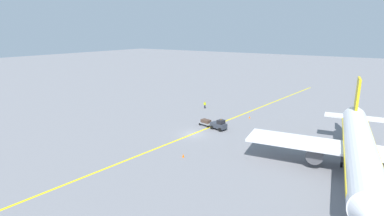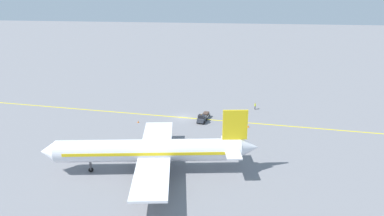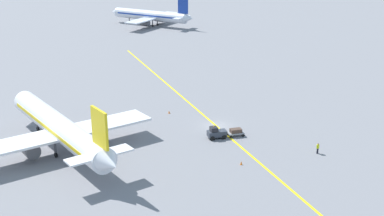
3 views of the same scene
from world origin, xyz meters
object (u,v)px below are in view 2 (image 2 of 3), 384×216
(ground_crew_worker, at_px, (255,106))
(traffic_cone_mid_apron, at_px, (248,126))
(baggage_cart_trailing, at_px, (206,114))
(airplane_at_gate, at_px, (151,151))
(baggage_tug_dark, at_px, (202,119))
(traffic_cone_near_nose, at_px, (138,122))

(ground_crew_worker, bearing_deg, traffic_cone_mid_apron, 171.18)
(baggage_cart_trailing, xyz_separation_m, traffic_cone_mid_apron, (-4.98, -9.57, -0.49))
(airplane_at_gate, xyz_separation_m, baggage_cart_trailing, (26.50, -6.78, -2.95))
(ground_crew_worker, bearing_deg, baggage_cart_trailing, 122.25)
(baggage_tug_dark, xyz_separation_m, traffic_cone_near_nose, (-1.81, 14.04, -0.63))
(traffic_cone_near_nose, bearing_deg, airplane_at_gate, -159.78)
(baggage_tug_dark, bearing_deg, traffic_cone_near_nose, 97.34)
(baggage_tug_dark, xyz_separation_m, ground_crew_worker, (10.47, -12.11, 0.01))
(baggage_tug_dark, distance_m, ground_crew_worker, 16.01)
(airplane_at_gate, xyz_separation_m, baggage_tug_dark, (23.26, -6.14, -2.81))
(airplane_at_gate, xyz_separation_m, traffic_cone_mid_apron, (21.51, -16.36, -3.43))
(baggage_cart_trailing, height_order, ground_crew_worker, ground_crew_worker)
(baggage_tug_dark, bearing_deg, ground_crew_worker, -49.16)
(airplane_at_gate, bearing_deg, ground_crew_worker, -28.42)
(airplane_at_gate, height_order, baggage_tug_dark, airplane_at_gate)
(baggage_cart_trailing, xyz_separation_m, ground_crew_worker, (7.24, -11.47, 0.15))
(ground_crew_worker, relative_size, traffic_cone_near_nose, 3.05)
(baggage_tug_dark, distance_m, traffic_cone_mid_apron, 10.38)
(airplane_at_gate, distance_m, baggage_cart_trailing, 27.51)
(airplane_at_gate, xyz_separation_m, traffic_cone_near_nose, (21.45, 7.90, -3.43))
(traffic_cone_mid_apron, bearing_deg, baggage_tug_dark, 80.30)
(traffic_cone_near_nose, distance_m, traffic_cone_mid_apron, 24.26)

